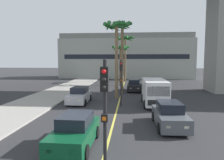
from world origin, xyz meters
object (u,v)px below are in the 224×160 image
car_queue_front (170,115)px  car_queue_fifth (75,132)px  traffic_light_median_far (121,77)px  palm_tree_far_median (117,34)px  traffic_light_median_near (105,108)px  car_queue_fourth (148,87)px  car_queue_second (134,86)px  delivery_van (154,91)px  car_queue_third (79,96)px  palm_tree_near_median (122,35)px  palm_tree_mid_median (121,53)px  palm_tree_farthest_median (125,43)px

car_queue_front → car_queue_fifth: same height
car_queue_front → traffic_light_median_far: (-3.29, 5.50, 1.99)m
car_queue_front → traffic_light_median_far: traffic_light_median_far is taller
car_queue_front → palm_tree_far_median: bearing=112.3°
car_queue_fifth → traffic_light_median_near: 4.32m
car_queue_fourth → traffic_light_median_far: (-3.12, -8.79, 1.99)m
car_queue_second → delivery_van: size_ratio=0.78×
traffic_light_median_near → car_queue_fourth: bearing=81.7°
car_queue_third → palm_tree_near_median: palm_tree_near_median is taller
delivery_van → car_queue_fourth: bearing=89.5°
palm_tree_mid_median → palm_tree_far_median: bearing=-89.3°
car_queue_third → delivery_van: (7.16, -0.39, 0.57)m
palm_tree_mid_median → traffic_light_median_far: bearing=-87.1°
car_queue_front → traffic_light_median_far: 6.71m
car_queue_front → palm_tree_mid_median: size_ratio=0.63×
car_queue_second → delivery_van: (1.74, -8.77, 0.57)m
car_queue_fifth → car_queue_fourth: bearing=74.5°
car_queue_third → palm_tree_farthest_median: 21.73m
car_queue_fifth → palm_tree_mid_median: bearing=87.8°
palm_tree_mid_median → palm_tree_far_median: palm_tree_far_median is taller
delivery_van → palm_tree_mid_median: size_ratio=0.80×
traffic_light_median_near → traffic_light_median_far: same height
car_queue_third → palm_tree_near_median: size_ratio=0.45×
palm_tree_farthest_median → delivery_van: bearing=-81.2°
car_queue_second → palm_tree_far_median: size_ratio=0.50×
traffic_light_median_near → palm_tree_near_median: bearing=90.8°
car_queue_fourth → palm_tree_far_median: bearing=-129.3°
palm_tree_near_median → car_queue_front: bearing=-76.4°
traffic_light_median_near → car_queue_third: bearing=106.9°
palm_tree_mid_median → car_queue_front: bearing=-79.3°
car_queue_fourth → traffic_light_median_far: traffic_light_median_far is taller
car_queue_fourth → traffic_light_median_near: traffic_light_median_near is taller
palm_tree_far_median → palm_tree_near_median: bearing=85.5°
delivery_van → palm_tree_far_median: (-3.73, 3.21, 5.66)m
delivery_van → car_queue_front: bearing=-87.9°
car_queue_fourth → palm_tree_near_median: size_ratio=0.45×
delivery_van → traffic_light_median_near: traffic_light_median_near is taller
traffic_light_median_far → palm_tree_far_median: palm_tree_far_median is taller
car_queue_front → palm_tree_near_median: size_ratio=0.45×
traffic_light_median_far → car_queue_second: bearing=82.3°
car_queue_second → traffic_light_median_far: traffic_light_median_far is taller
traffic_light_median_near → car_queue_front: bearing=64.6°
car_queue_front → car_queue_third: size_ratio=1.01×
traffic_light_median_far → palm_tree_farthest_median: bearing=90.4°
car_queue_third → palm_tree_mid_median: bearing=77.6°
car_queue_third → palm_tree_far_median: bearing=39.4°
traffic_light_median_near → traffic_light_median_far: size_ratio=1.00×
car_queue_fourth → car_queue_fifth: 18.45m
traffic_light_median_near → palm_tree_mid_median: bearing=91.7°
traffic_light_median_far → palm_tree_far_median: bearing=99.2°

